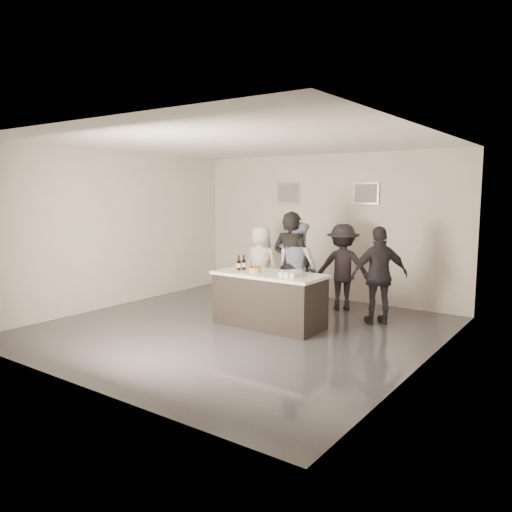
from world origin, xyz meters
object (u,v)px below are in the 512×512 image
(cake, at_px, (255,270))
(person_guest_right, at_px, (380,275))
(beer_bottle_a, at_px, (244,262))
(person_guest_left, at_px, (261,265))
(person_main_blue, at_px, (298,269))
(beer_bottle_b, at_px, (239,263))
(person_guest_back, at_px, (342,267))
(person_main_black, at_px, (291,265))
(bar_counter, at_px, (269,300))

(cake, bearing_deg, person_guest_right, 38.37)
(beer_bottle_a, xyz_separation_m, person_guest_left, (-0.58, 1.34, -0.25))
(person_main_blue, bearing_deg, beer_bottle_b, 73.10)
(person_guest_right, xyz_separation_m, person_guest_back, (-0.96, 0.57, -0.02))
(beer_bottle_a, distance_m, beer_bottle_b, 0.11)
(beer_bottle_a, relative_size, person_main_black, 0.14)
(person_main_black, xyz_separation_m, person_guest_back, (0.48, 1.07, -0.13))
(person_main_blue, relative_size, person_guest_back, 1.05)
(person_main_blue, xyz_separation_m, person_guest_back, (0.43, 0.93, -0.04))
(cake, height_order, beer_bottle_b, beer_bottle_b)
(person_main_black, relative_size, person_guest_left, 1.22)
(bar_counter, relative_size, person_main_black, 0.98)
(bar_counter, xyz_separation_m, person_main_blue, (0.04, 0.85, 0.41))
(cake, distance_m, beer_bottle_a, 0.36)
(person_main_blue, height_order, person_guest_right, person_main_blue)
(cake, relative_size, beer_bottle_b, 0.80)
(beer_bottle_b, height_order, person_guest_back, person_guest_back)
(person_main_blue, bearing_deg, person_guest_back, -98.18)
(person_guest_right, bearing_deg, beer_bottle_a, -11.30)
(beer_bottle_a, height_order, person_main_black, person_main_black)
(bar_counter, relative_size, beer_bottle_b, 7.15)
(person_guest_left, bearing_deg, beer_bottle_a, 111.43)
(cake, distance_m, person_main_blue, 0.99)
(cake, xyz_separation_m, beer_bottle_b, (-0.36, 0.03, 0.09))
(beer_bottle_b, xyz_separation_m, person_main_black, (0.57, 0.78, -0.08))
(person_guest_left, bearing_deg, beer_bottle_b, 108.88)
(person_guest_right, bearing_deg, person_main_blue, -27.62)
(bar_counter, bearing_deg, beer_bottle_a, 176.63)
(person_main_blue, height_order, person_guest_back, person_main_blue)
(person_main_blue, bearing_deg, person_guest_left, -7.12)
(person_main_black, bearing_deg, bar_counter, 85.41)
(beer_bottle_b, distance_m, person_guest_back, 2.14)
(beer_bottle_b, bearing_deg, person_guest_right, 32.51)
(person_main_black, bearing_deg, person_guest_right, -166.42)
(cake, bearing_deg, person_guest_left, 121.63)
(person_guest_left, relative_size, person_guest_back, 0.95)
(bar_counter, xyz_separation_m, person_guest_back, (0.47, 1.78, 0.37))
(beer_bottle_b, xyz_separation_m, person_guest_back, (1.05, 1.85, -0.21))
(person_main_black, xyz_separation_m, person_main_blue, (0.05, 0.14, -0.09))
(bar_counter, xyz_separation_m, beer_bottle_a, (-0.55, 0.03, 0.58))
(cake, xyz_separation_m, person_main_black, (0.21, 0.81, 0.01))
(bar_counter, distance_m, cake, 0.54)
(person_main_blue, distance_m, person_guest_left, 1.28)
(beer_bottle_b, bearing_deg, person_main_black, 54.07)
(person_guest_back, bearing_deg, beer_bottle_b, 30.51)
(person_main_black, height_order, person_guest_right, person_main_black)
(person_main_blue, distance_m, person_guest_right, 1.44)
(cake, height_order, person_main_blue, person_main_blue)
(bar_counter, bearing_deg, person_guest_back, 75.16)
(cake, relative_size, beer_bottle_a, 0.80)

